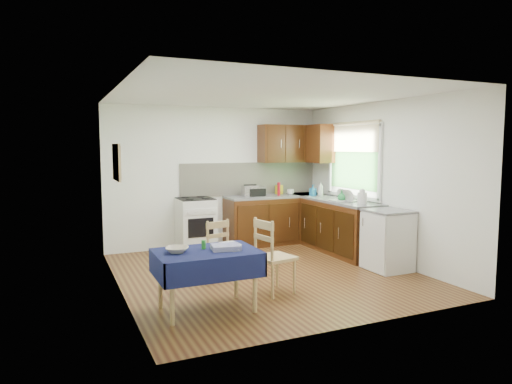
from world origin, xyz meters
name	(u,v)px	position (x,y,z in m)	size (l,w,h in m)	color
floor	(266,273)	(0.00, 0.00, 0.00)	(4.20, 4.20, 0.00)	#4B2514
ceiling	(267,95)	(0.00, 0.00, 2.50)	(4.00, 4.20, 0.02)	silver
wall_back	(217,177)	(0.00, 2.10, 1.25)	(4.00, 0.02, 2.50)	white
wall_front	(358,203)	(0.00, -2.10, 1.25)	(4.00, 0.02, 2.50)	white
wall_left	(118,192)	(-2.00, 0.00, 1.25)	(0.02, 4.20, 2.50)	white
wall_right	(381,182)	(2.00, 0.00, 1.25)	(0.02, 4.20, 2.50)	white
base_cabinets	(305,223)	(1.36, 1.26, 0.43)	(1.90, 2.30, 0.86)	#351D09
worktop_back	(276,196)	(1.05, 1.80, 0.88)	(1.90, 0.60, 0.04)	slate
worktop_right	(341,201)	(1.70, 0.65, 0.88)	(0.60, 1.70, 0.04)	slate
worktop_corner	(306,195)	(1.70, 1.80, 0.88)	(0.60, 0.60, 0.04)	slate
splashback	(250,179)	(0.65, 2.08, 1.20)	(2.70, 0.02, 0.60)	beige
upper_cabinets	(299,144)	(1.52, 1.80, 1.85)	(1.20, 0.85, 0.70)	#351D09
stove	(196,224)	(-0.50, 1.80, 0.46)	(0.60, 0.61, 0.92)	white
window	(353,155)	(1.97, 0.70, 1.65)	(0.04, 1.48, 1.26)	#295925
fridge	(388,240)	(1.70, -0.55, 0.44)	(0.58, 0.60, 0.89)	white
corkboard	(117,162)	(-1.97, 0.30, 1.60)	(0.04, 0.62, 0.47)	tan
dining_table	(207,260)	(-1.22, -1.05, 0.56)	(1.11, 0.75, 0.67)	#0F143F
chair_far	(213,248)	(-0.81, -0.05, 0.45)	(0.44, 0.44, 0.84)	tan
chair_near	(272,254)	(-0.32, -0.83, 0.50)	(0.49, 0.49, 0.94)	tan
toaster	(250,191)	(0.53, 1.80, 1.00)	(0.29, 0.18, 0.22)	silver
sandwich_press	(255,191)	(0.64, 1.82, 0.99)	(0.30, 0.26, 0.18)	black
sauce_bottle	(279,189)	(1.05, 1.68, 1.02)	(0.06, 0.06, 0.25)	#B80E1C
yellow_packet	(279,190)	(1.18, 1.93, 0.98)	(0.13, 0.08, 0.17)	yellow
dish_rack	(345,200)	(1.65, 0.46, 0.92)	(0.43, 0.33, 0.21)	gray
kettle	(362,197)	(1.68, 0.05, 1.01)	(0.15, 0.15, 0.25)	white
cup	(290,192)	(1.31, 1.72, 0.95)	(0.13, 0.13, 0.11)	silver
soap_bottle_a	(321,189)	(1.71, 1.30, 1.03)	(0.10, 0.10, 0.27)	white
soap_bottle_b	(313,190)	(1.60, 1.40, 1.00)	(0.09, 0.09, 0.21)	#2079BC
soap_bottle_c	(342,196)	(1.63, 0.53, 0.99)	(0.14, 0.14, 0.18)	green
plate_bowl	(177,250)	(-1.53, -1.00, 0.70)	(0.24, 0.24, 0.06)	beige
book	(223,245)	(-0.97, -0.89, 0.68)	(0.18, 0.25, 0.02)	white
spice_jar	(204,245)	(-1.22, -0.96, 0.72)	(0.05, 0.05, 0.10)	green
tea_towel	(226,247)	(-1.01, -1.09, 0.70)	(0.31, 0.24, 0.06)	navy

